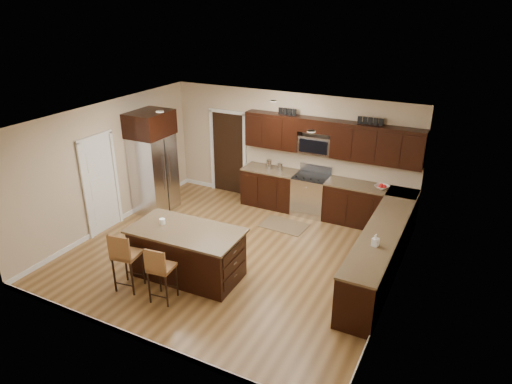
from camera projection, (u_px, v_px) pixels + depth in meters
The scene contains 22 objects.
floor at pixel (233, 255), 8.92m from camera, with size 6.00×6.00×0.00m, color brown.
ceiling at pixel (229, 120), 7.85m from camera, with size 6.00×6.00×0.00m, color silver.
wall_back at pixel (290, 150), 10.64m from camera, with size 6.00×6.00×0.00m, color #C1AB8B.
wall_left at pixel (108, 166), 9.64m from camera, with size 5.50×5.50×0.00m, color #C1AB8B.
wall_right at pixel (397, 226), 7.14m from camera, with size 5.50×5.50×0.00m, color #C1AB8B.
base_cabinets at pixel (350, 224), 9.13m from camera, with size 4.02×3.96×0.92m.
upper_cabinets at pixel (332, 137), 9.88m from camera, with size 4.00×0.33×0.80m.
range at pixel (311, 194), 10.46m from camera, with size 0.76×0.64×1.11m.
microwave at pixel (316, 145), 10.13m from camera, with size 0.76×0.31×0.40m, color silver.
doorway at pixel (229, 153), 11.44m from camera, with size 0.85×0.03×2.06m, color black.
pantry_door at pixel (100, 186), 9.51m from camera, with size 0.03×0.80×2.04m, color white.
letter_decor at pixel (327, 116), 9.76m from camera, with size 2.20×0.03×0.15m, color black, non-canonical shape.
island at pixel (187, 254), 8.11m from camera, with size 2.02×1.11×0.92m.
stool_left at pixel (124, 255), 7.60m from camera, with size 0.46×0.46×1.09m.
stool_mid at pixel (159, 268), 7.32m from camera, with size 0.42×0.42×1.02m.
refrigerator at pixel (153, 161), 10.35m from camera, with size 0.79×0.96×2.35m.
floor_mat at pixel (284, 225), 10.05m from camera, with size 0.99×0.66×0.01m, color brown.
fruit_bowl at pixel (382, 187), 9.61m from camera, with size 0.29×0.29×0.07m, color silver.
soap_bottle at pixel (375, 240), 7.36m from camera, with size 0.10×0.10×0.21m, color #B2B2B2.
canister_tall at pixel (269, 164), 10.68m from camera, with size 0.12×0.12×0.22m, color silver.
canister_short at pixel (280, 167), 10.57m from camera, with size 0.11×0.11×0.18m, color silver.
island_jar at pixel (162, 221), 8.11m from camera, with size 0.10×0.10×0.10m, color white.
Camera 1 is at (3.90, -6.66, 4.65)m, focal length 32.00 mm.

